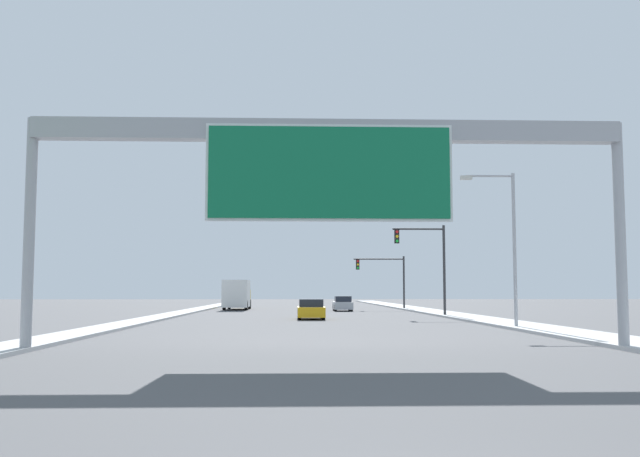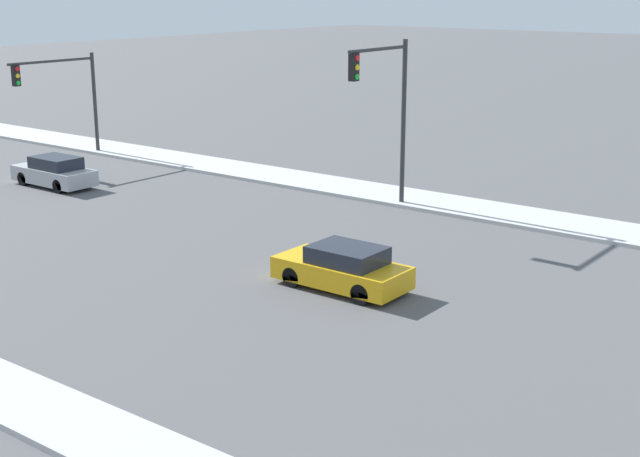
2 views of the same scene
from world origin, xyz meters
name	(u,v)px [view 1 (image 1 of 2)]	position (x,y,z in m)	size (l,w,h in m)	color
sidewalk_right	(428,311)	(11.25, 60.00, 0.07)	(3.00, 120.00, 0.15)	#B4B4B4
median_strip_left	(189,311)	(-10.75, 60.00, 0.07)	(2.00, 120.00, 0.15)	#B4B4B4
sign_gantry	(329,159)	(0.00, 17.88, 6.42)	(20.27, 0.73, 7.77)	#9EA0A5
car_far_left	(311,310)	(0.00, 43.63, 0.66)	(1.85, 4.21, 1.38)	gold
car_mid_right	(343,304)	(3.50, 62.74, 0.67)	(1.73, 4.30, 1.42)	#A5A8AD
truck_box_primary	(237,295)	(-7.00, 67.59, 1.54)	(2.44, 8.19, 3.00)	yellow
traffic_light_near_intersection	(429,256)	(9.08, 48.00, 4.61)	(4.02, 0.32, 6.95)	#2D2D30
traffic_light_mid_block	(386,273)	(8.42, 68.00, 3.82)	(5.33, 0.32, 5.52)	#2D2D30
street_lamp_right	(507,235)	(9.97, 30.95, 4.88)	(2.87, 0.28, 8.15)	#9EA0A5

